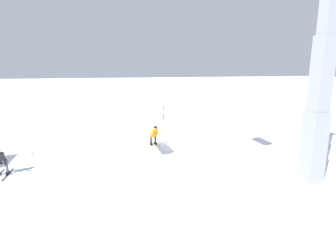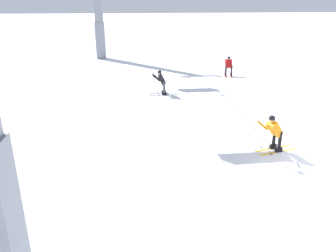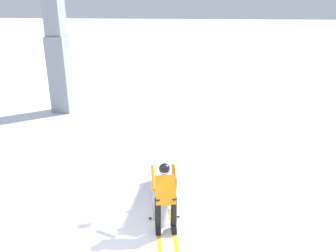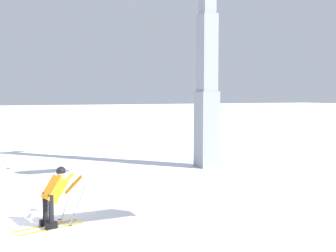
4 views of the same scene
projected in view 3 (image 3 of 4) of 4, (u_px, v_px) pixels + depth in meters
skier_carving_main at (165, 193)px, 7.03m from camera, size 0.95×1.76×1.61m
lift_tower_near at (54, 12)px, 13.93m from camera, size 0.85×2.35×10.68m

